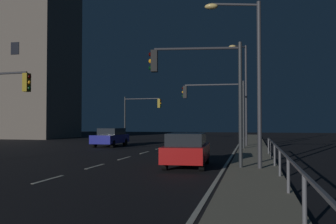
# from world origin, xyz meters

# --- Properties ---
(ground_plane) EXTENTS (112.00, 112.00, 0.00)m
(ground_plane) POSITION_xyz_m (0.00, 17.50, 0.00)
(ground_plane) COLOR black
(ground_plane) RESTS_ON ground
(sidewalk_right) EXTENTS (2.11, 77.00, 0.14)m
(sidewalk_right) POSITION_xyz_m (7.25, 17.50, 0.07)
(sidewalk_right) COLOR gray
(sidewalk_right) RESTS_ON ground
(lane_markings_center) EXTENTS (0.14, 50.00, 0.01)m
(lane_markings_center) POSITION_xyz_m (0.00, 21.00, 0.01)
(lane_markings_center) COLOR silver
(lane_markings_center) RESTS_ON ground
(lane_edge_line) EXTENTS (0.14, 53.00, 0.01)m
(lane_edge_line) POSITION_xyz_m (5.94, 22.50, 0.01)
(lane_edge_line) COLOR silver
(lane_edge_line) RESTS_ON ground
(car) EXTENTS (2.03, 4.48, 1.57)m
(car) POSITION_xyz_m (4.23, 13.79, 0.82)
(car) COLOR #B71414
(car) RESTS_ON ground
(car_oncoming) EXTENTS (1.89, 4.43, 1.57)m
(car_oncoming) POSITION_xyz_m (-4.64, 26.38, 0.82)
(car_oncoming) COLOR navy
(car_oncoming) RESTS_ON ground
(traffic_light_mid_left) EXTENTS (4.02, 0.80, 5.40)m
(traffic_light_mid_left) POSITION_xyz_m (5.00, 12.75, 3.95)
(traffic_light_mid_left) COLOR #2D3033
(traffic_light_mid_left) RESTS_ON sidewalk_right
(traffic_light_near_left) EXTENTS (4.31, 0.53, 4.88)m
(traffic_light_near_left) POSITION_xyz_m (-4.59, 34.99, 3.47)
(traffic_light_near_left) COLOR #2D3033
(traffic_light_near_left) RESTS_ON ground
(traffic_light_mid_right) EXTENTS (4.75, 0.45, 5.05)m
(traffic_light_mid_right) POSITION_xyz_m (4.44, 24.82, 3.75)
(traffic_light_mid_right) COLOR #2D3033
(traffic_light_mid_right) RESTS_ON sidewalk_right
(traffic_light_far_left) EXTENTS (2.89, 0.46, 4.89)m
(traffic_light_far_left) POSITION_xyz_m (-5.40, 13.70, 3.41)
(traffic_light_far_left) COLOR #38383D
(traffic_light_far_left) RESTS_ON ground
(street_lamp_corner) EXTENTS (2.33, 0.83, 7.08)m
(street_lamp_corner) POSITION_xyz_m (7.11, 12.80, 4.44)
(street_lamp_corner) COLOR #38383D
(street_lamp_corner) RESTS_ON sidewalk_right
(street_lamp_far_end) EXTENTS (1.41, 1.35, 8.34)m
(street_lamp_far_end) POSITION_xyz_m (6.52, 27.81, 5.06)
(street_lamp_far_end) COLOR #38383D
(street_lamp_far_end) RESTS_ON sidewalk_right
(barrier_fence) EXTENTS (0.09, 22.41, 0.98)m
(barrier_fence) POSITION_xyz_m (8.15, 9.16, 0.88)
(barrier_fence) COLOR #59595E
(barrier_fence) RESTS_ON sidewalk_right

